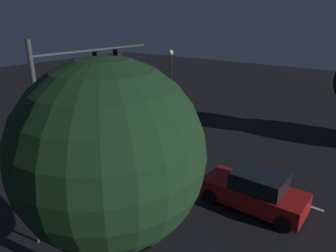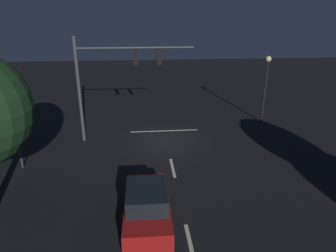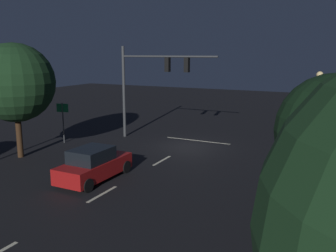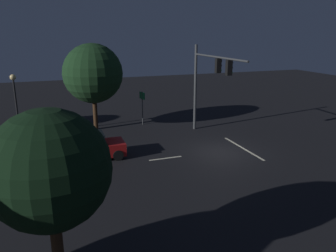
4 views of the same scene
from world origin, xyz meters
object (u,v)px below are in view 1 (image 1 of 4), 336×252
object	(u,v)px
car_approaching	(255,191)
route_sign	(30,193)
traffic_signal_assembly	(78,80)
tree_right_far	(109,155)
street_lamp_left_kerb	(171,69)

from	to	relation	value
car_approaching	route_sign	bearing A→B (deg)	-38.22
traffic_signal_assembly	car_approaching	distance (m)	10.10
traffic_signal_assembly	tree_right_far	xyz separation A→B (m)	(5.04, 7.80, -0.12)
route_sign	tree_right_far	xyz separation A→B (m)	(-0.13, 4.07, 2.54)
car_approaching	traffic_signal_assembly	bearing A→B (deg)	-79.42
traffic_signal_assembly	car_approaching	xyz separation A→B (m)	(-1.71, 9.14, -3.96)
street_lamp_left_kerb	car_approaching	bearing A→B (deg)	50.50
traffic_signal_assembly	tree_right_far	world-z (taller)	tree_right_far
route_sign	tree_right_far	size ratio (longest dim) A/B	0.41
car_approaching	street_lamp_left_kerb	bearing A→B (deg)	-129.50
car_approaching	street_lamp_left_kerb	distance (m)	15.27
street_lamp_left_kerb	tree_right_far	bearing A→B (deg)	32.15
traffic_signal_assembly	tree_right_far	distance (m)	9.28
route_sign	tree_right_far	world-z (taller)	tree_right_far
street_lamp_left_kerb	route_sign	size ratio (longest dim) A/B	1.80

